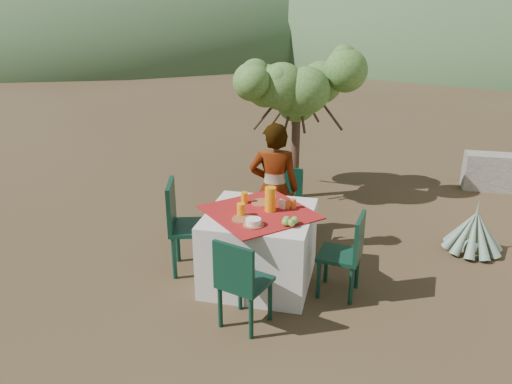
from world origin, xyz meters
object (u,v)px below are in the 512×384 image
person (274,189)px  juice_pitcher (270,199)px  agave (474,232)px  chair_near (241,280)px  table (259,247)px  chair_right (347,251)px  chair_far (285,199)px  chair_left (184,222)px  shrub_tree (302,95)px

person → juice_pitcher: size_ratio=6.18×
agave → chair_near: bearing=-137.8°
chair_near → person: size_ratio=0.57×
juice_pitcher → table: bearing=-153.3°
chair_near → chair_right: 1.13m
chair_far → chair_left: chair_left is taller
chair_far → chair_right: bearing=-55.7°
person → agave: bearing=-174.3°
person → chair_right: bearing=131.9°
chair_right → person: 1.17m
person → agave: size_ratio=2.13×
table → chair_left: bearing=177.1°
person → shrub_tree: 1.93m
table → shrub_tree: shrub_tree is taller
table → shrub_tree: bearing=89.4°
chair_near → agave: bearing=-119.6°
shrub_tree → agave: bearing=-30.4°
chair_near → juice_pitcher: size_ratio=3.49×
table → shrub_tree: 2.70m
chair_far → chair_right: 1.45m
chair_far → person: size_ratio=0.55×
chair_left → shrub_tree: shrub_tree is taller
shrub_tree → chair_right: bearing=-71.7°
agave → juice_pitcher: juice_pitcher is taller
chair_left → table: bearing=-109.0°
table → person: bearing=89.4°
person → juice_pitcher: (0.09, -0.64, 0.14)m
agave → chair_far: bearing=-178.9°
chair_near → chair_left: chair_left is taller
person → chair_far: bearing=-103.2°
chair_far → shrub_tree: (-0.03, 1.33, 1.02)m
juice_pitcher → shrub_tree: bearing=91.6°
chair_far → chair_left: size_ratio=0.83×
person → agave: (2.21, 0.50, -0.51)m
chair_far → chair_near: bearing=-90.7°
chair_left → chair_near: bearing=-151.9°
table → chair_left: size_ratio=1.32×
chair_right → shrub_tree: shrub_tree is taller
table → agave: table is taller
chair_near → chair_right: bearing=-120.3°
shrub_tree → juice_pitcher: size_ratio=7.76×
chair_near → shrub_tree: 3.43m
chair_near → table: bearing=-70.3°
chair_near → juice_pitcher: juice_pitcher is taller
chair_left → agave: 3.25m
chair_near → agave: chair_near is taller
chair_right → agave: (1.35, 1.25, -0.23)m
chair_far → chair_near: size_ratio=0.97×
chair_far → juice_pitcher: juice_pitcher is taller
chair_far → agave: size_ratio=1.17×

